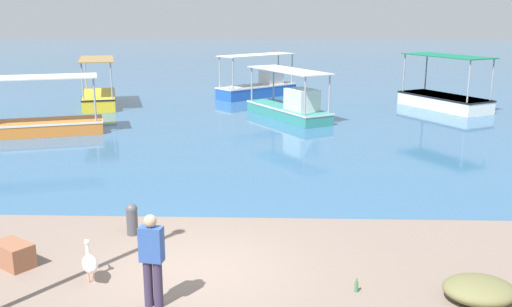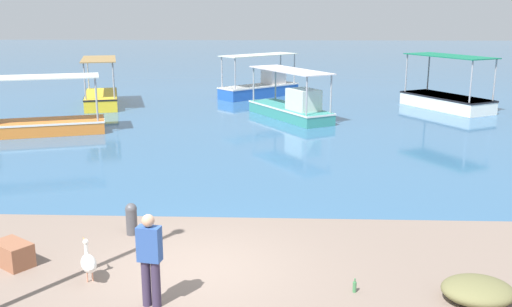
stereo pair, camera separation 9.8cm
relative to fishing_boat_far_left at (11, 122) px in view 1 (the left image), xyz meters
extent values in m
plane|color=gray|center=(9.41, -12.37, -0.56)|extent=(120.00, 120.00, 0.00)
cube|color=#35628C|center=(9.41, 35.63, -0.56)|extent=(110.00, 90.00, 0.00)
cube|color=orange|center=(0.22, 0.07, -0.28)|extent=(7.05, 3.78, 0.55)
cube|color=silver|center=(0.22, 0.07, -0.04)|extent=(7.10, 3.83, 0.08)
cylinder|color=#99999E|center=(3.01, 1.77, 0.90)|extent=(0.08, 0.08, 1.80)
cylinder|color=#99999E|center=(3.47, 0.34, 0.90)|extent=(0.08, 0.08, 1.80)
cube|color=beige|center=(0.22, 0.07, 1.82)|extent=(6.89, 3.81, 0.05)
cube|color=yellow|center=(1.36, 7.65, -0.22)|extent=(2.90, 5.00, 0.67)
cube|color=black|center=(1.36, 7.65, 0.08)|extent=(2.95, 5.05, 0.08)
cylinder|color=#99999E|center=(2.62, 5.81, 1.03)|extent=(0.08, 0.08, 1.83)
cylinder|color=#99999E|center=(1.27, 5.42, 1.03)|extent=(0.08, 0.08, 1.83)
cylinder|color=#99999E|center=(1.45, 9.88, 1.03)|extent=(0.08, 0.08, 1.83)
cylinder|color=#99999E|center=(0.09, 9.48, 1.03)|extent=(0.08, 0.08, 1.83)
cube|color=olive|center=(1.36, 7.65, 1.97)|extent=(2.94, 4.84, 0.05)
cube|color=white|center=(19.82, 7.36, -0.20)|extent=(4.10, 5.30, 0.70)
cube|color=black|center=(19.82, 7.36, 0.10)|extent=(4.16, 5.36, 0.08)
cylinder|color=#99999E|center=(18.00, 8.94, 1.16)|extent=(0.08, 0.08, 2.04)
cylinder|color=#99999E|center=(19.41, 9.73, 1.16)|extent=(0.08, 0.08, 2.04)
cylinder|color=#99999E|center=(20.24, 4.99, 1.16)|extent=(0.08, 0.08, 2.04)
cylinder|color=#99999E|center=(21.65, 5.78, 1.16)|extent=(0.08, 0.08, 2.04)
cube|color=#14694A|center=(19.82, 7.36, 2.21)|extent=(4.09, 5.18, 0.05)
cube|color=blue|center=(9.82, 11.39, -0.20)|extent=(4.79, 4.57, 0.70)
cube|color=silver|center=(9.82, 11.39, 0.11)|extent=(4.84, 4.62, 0.08)
cylinder|color=#99999E|center=(8.54, 9.36, 1.03)|extent=(0.08, 0.08, 1.76)
cylinder|color=#99999E|center=(7.69, 10.28, 1.03)|extent=(0.08, 0.08, 1.76)
cylinder|color=#99999E|center=(11.95, 12.50, 1.03)|extent=(0.08, 0.08, 1.76)
cylinder|color=#99999E|center=(11.10, 13.42, 1.03)|extent=(0.08, 0.08, 1.76)
cube|color=beige|center=(9.82, 11.39, 1.94)|extent=(4.71, 4.51, 0.05)
cube|color=silver|center=(10.67, 12.17, 0.65)|extent=(1.56, 1.56, 1.01)
cube|color=teal|center=(11.54, 4.41, -0.28)|extent=(4.09, 5.37, 0.55)
cube|color=silver|center=(11.54, 4.41, -0.04)|extent=(4.14, 5.42, 0.08)
cylinder|color=#99999E|center=(9.72, 6.15, 0.86)|extent=(0.08, 0.08, 1.71)
cylinder|color=#99999E|center=(10.84, 6.82, 0.86)|extent=(0.08, 0.08, 1.71)
cylinder|color=#99999E|center=(12.23, 2.00, 0.86)|extent=(0.08, 0.08, 1.71)
cylinder|color=#99999E|center=(13.35, 2.68, 0.86)|extent=(0.08, 0.08, 1.71)
cube|color=silver|center=(11.54, 4.41, 1.74)|extent=(4.07, 5.25, 0.05)
cube|color=silver|center=(12.16, 3.38, 0.49)|extent=(1.69, 1.83, 0.98)
cylinder|color=#E0997A|center=(7.42, -12.98, -0.45)|extent=(0.03, 0.03, 0.22)
cylinder|color=#E0997A|center=(7.50, -12.93, -0.45)|extent=(0.03, 0.03, 0.22)
ellipsoid|color=white|center=(7.44, -12.93, -0.20)|extent=(0.52, 0.63, 0.32)
ellipsoid|color=white|center=(7.57, -13.15, -0.18)|extent=(0.18, 0.20, 0.10)
cylinder|color=white|center=(7.37, -12.79, 0.02)|extent=(0.07, 0.07, 0.26)
sphere|color=white|center=(7.37, -12.79, 0.19)|extent=(0.11, 0.11, 0.11)
cone|color=#E5933F|center=(7.29, -12.65, 0.18)|extent=(0.20, 0.29, 0.06)
cylinder|color=#47474C|center=(7.66, -10.56, -0.27)|extent=(0.26, 0.26, 0.58)
sphere|color=#4C4C51|center=(7.66, -10.56, 0.06)|extent=(0.27, 0.27, 0.27)
cylinder|color=#392E49|center=(8.75, -13.80, -0.13)|extent=(0.16, 0.16, 0.85)
cylinder|color=#392E49|center=(8.93, -13.83, -0.13)|extent=(0.16, 0.16, 0.85)
cube|color=#2E529D|center=(8.84, -13.81, 0.60)|extent=(0.43, 0.29, 0.62)
sphere|color=tan|center=(8.84, -13.81, 1.02)|extent=(0.22, 0.22, 0.22)
ellipsoid|color=olive|center=(14.58, -13.43, -0.35)|extent=(1.27, 1.08, 0.42)
cube|color=#945B40|center=(5.68, -12.30, -0.31)|extent=(0.98, 0.90, 0.49)
cylinder|color=#3F7F4C|center=(12.45, -13.17, -0.46)|extent=(0.07, 0.07, 0.20)
cylinder|color=#3F7F4C|center=(12.45, -13.17, -0.32)|extent=(0.03, 0.03, 0.07)
camera|label=1|loc=(10.93, -22.77, 4.45)|focal=40.00mm
camera|label=2|loc=(11.03, -22.77, 4.45)|focal=40.00mm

